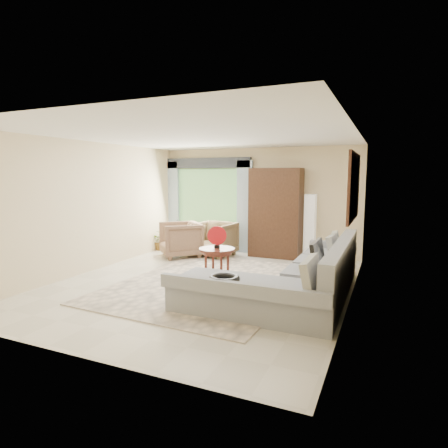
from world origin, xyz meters
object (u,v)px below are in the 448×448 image
at_px(sectional_sofa, 300,282).
at_px(coffee_table, 217,265).
at_px(armchair_left, 181,239).
at_px(potted_plant, 161,240).
at_px(armoire, 276,213).
at_px(tv_screen, 318,257).
at_px(floor_lamp, 310,227).
at_px(armchair_right, 214,239).

height_order(sectional_sofa, coffee_table, sectional_sofa).
height_order(armchair_left, potted_plant, armchair_left).
distance_m(sectional_sofa, armchair_left, 3.84).
bearing_deg(potted_plant, sectional_sofa, -30.53).
height_order(armchair_left, armoire, armoire).
relative_size(sectional_sofa, tv_screen, 4.68).
height_order(sectional_sofa, floor_lamp, floor_lamp).
distance_m(armoire, floor_lamp, 0.86).
xyz_separation_m(armoire, floor_lamp, (0.80, 0.06, -0.30)).
xyz_separation_m(sectional_sofa, armchair_right, (-2.58, 2.34, 0.13)).
bearing_deg(floor_lamp, armchair_left, -160.83).
xyz_separation_m(sectional_sofa, potted_plant, (-4.17, 2.46, -0.02)).
xyz_separation_m(sectional_sofa, armoire, (-1.23, 2.90, 0.77)).
xyz_separation_m(potted_plant, floor_lamp, (3.74, 0.50, 0.49)).
relative_size(armchair_right, armoire, 0.43).
bearing_deg(armchair_left, armchair_right, 75.30).
height_order(armchair_left, floor_lamp, floor_lamp).
xyz_separation_m(armchair_right, floor_lamp, (2.15, 0.62, 0.34)).
height_order(sectional_sofa, armoire, armoire).
xyz_separation_m(tv_screen, potted_plant, (-4.44, 2.52, -0.46)).
bearing_deg(potted_plant, armchair_right, -4.48).
relative_size(armchair_left, armoire, 0.44).
bearing_deg(armchair_right, coffee_table, -57.91).
bearing_deg(potted_plant, tv_screen, -29.60).
height_order(tv_screen, coffee_table, tv_screen).
height_order(sectional_sofa, armchair_left, sectional_sofa).
relative_size(potted_plant, armoire, 0.25).
bearing_deg(armoire, potted_plant, -171.56).
distance_m(sectional_sofa, tv_screen, 0.52).
xyz_separation_m(armchair_right, potted_plant, (-1.59, 0.12, -0.15)).
height_order(potted_plant, armoire, armoire).
bearing_deg(armchair_right, potted_plant, -178.79).
relative_size(potted_plant, floor_lamp, 0.35).
bearing_deg(armchair_right, floor_lamp, 21.80).
relative_size(coffee_table, floor_lamp, 0.43).
bearing_deg(armoire, armchair_right, -157.43).
height_order(tv_screen, floor_lamp, floor_lamp).
height_order(coffee_table, armoire, armoire).
bearing_deg(coffee_table, armoire, 82.66).
bearing_deg(armchair_left, potted_plant, -162.01).
relative_size(tv_screen, armchair_right, 0.82).
xyz_separation_m(coffee_table, potted_plant, (-2.60, 2.17, -0.08)).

